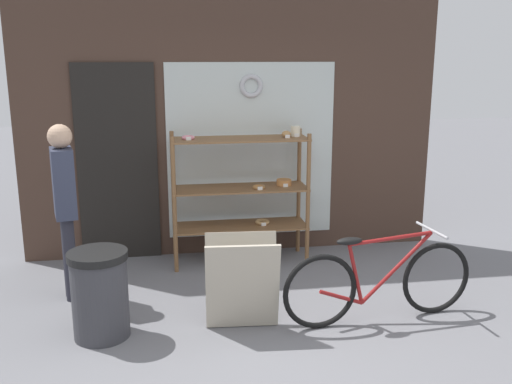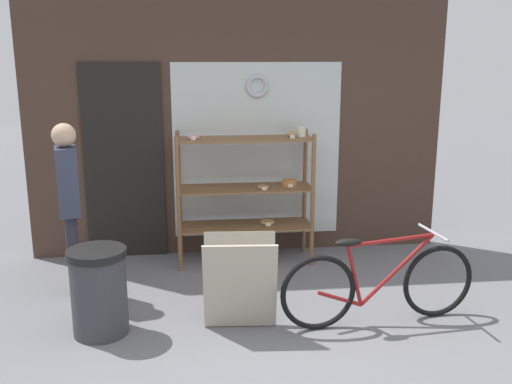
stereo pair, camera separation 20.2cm
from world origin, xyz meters
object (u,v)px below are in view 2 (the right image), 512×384
sandwich_board (240,282)px  display_case (248,186)px  bicycle (379,284)px  trash_bin (99,288)px  pedestrian (69,197)px

sandwich_board → display_case: bearing=86.3°
display_case → bicycle: bearing=-59.9°
sandwich_board → trash_bin: size_ratio=1.07×
bicycle → pedestrian: size_ratio=1.06×
display_case → sandwich_board: (-0.22, -1.53, -0.45)m
trash_bin → pedestrian: bearing=113.6°
display_case → bicycle: (0.92, -1.59, -0.49)m
pedestrian → display_case: bearing=99.8°
bicycle → display_case: bearing=113.7°
bicycle → sandwich_board: bearing=170.4°
display_case → pedestrian: 1.83m
pedestrian → sandwich_board: bearing=47.8°
display_case → sandwich_board: display_case is taller
bicycle → sandwich_board: 1.14m
display_case → trash_bin: 2.06m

